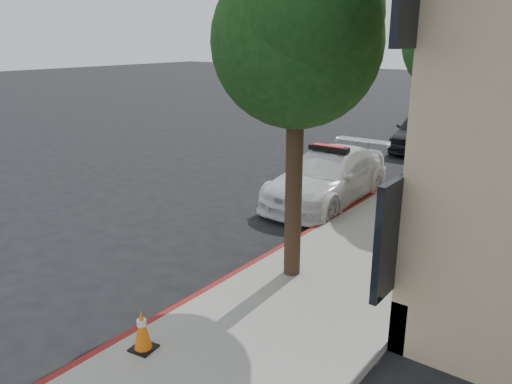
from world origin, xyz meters
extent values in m
plane|color=black|center=(0.00, 0.00, 0.00)|extent=(120.00, 120.00, 0.00)
cube|color=gray|center=(3.60, 10.00, 0.07)|extent=(3.20, 50.00, 0.15)
cube|color=maroon|center=(2.06, 10.00, 0.07)|extent=(0.12, 50.00, 0.15)
cylinder|color=black|center=(2.90, -2.00, 1.80)|extent=(0.30, 0.30, 3.30)
sphere|color=#123310|center=(2.90, -2.00, 4.25)|extent=(2.80, 2.80, 2.80)
sphere|color=#123310|center=(3.30, -2.30, 4.65)|extent=(2.24, 2.24, 2.24)
sphere|color=#123310|center=(2.55, -1.70, 3.95)|extent=(2.10, 2.10, 2.10)
cylinder|color=black|center=(2.90, 6.00, 1.74)|extent=(0.30, 0.30, 3.19)
sphere|color=#123310|center=(2.90, 6.00, 4.14)|extent=(2.60, 2.60, 2.60)
sphere|color=#123310|center=(3.30, 5.70, 4.54)|extent=(2.08, 2.08, 2.08)
sphere|color=#123310|center=(2.55, 6.30, 3.84)|extent=(1.95, 1.95, 1.95)
cylinder|color=black|center=(2.90, 14.00, 1.86)|extent=(0.30, 0.30, 3.41)
sphere|color=#123310|center=(2.90, 14.00, 4.36)|extent=(3.00, 3.00, 3.00)
sphere|color=#123310|center=(2.55, 14.30, 4.06)|extent=(2.25, 2.25, 2.25)
imported|color=white|center=(1.10, 2.53, 0.71)|extent=(2.17, 4.94, 1.41)
cube|color=black|center=(1.10, 2.53, 1.47)|extent=(1.11, 0.32, 0.14)
cube|color=#A50A07|center=(1.10, 2.53, 1.53)|extent=(0.91, 0.26, 0.06)
imported|color=black|center=(0.86, 10.55, 0.75)|extent=(2.34, 4.61, 1.51)
imported|color=black|center=(1.20, 16.46, 0.68)|extent=(1.80, 4.22, 1.35)
cylinder|color=silver|center=(3.23, 1.58, 0.20)|extent=(0.30, 0.30, 0.09)
cylinder|color=silver|center=(3.23, 1.58, 0.50)|extent=(0.22, 0.22, 0.51)
ellipsoid|color=#131953|center=(3.23, 1.58, 0.84)|extent=(0.24, 0.24, 0.17)
cylinder|color=silver|center=(3.23, 1.58, 0.61)|extent=(0.33, 0.20, 0.09)
cylinder|color=silver|center=(3.23, 1.58, 0.61)|extent=(0.14, 0.19, 0.09)
cube|color=black|center=(2.54, -5.24, 0.16)|extent=(0.36, 0.36, 0.03)
cone|color=orange|center=(2.54, -5.24, 0.47)|extent=(0.25, 0.25, 0.59)
cylinder|color=white|center=(2.54, -5.24, 0.57)|extent=(0.13, 0.13, 0.09)
camera|label=1|loc=(7.42, -9.09, 4.33)|focal=35.00mm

